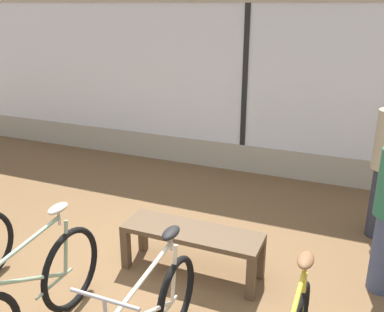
# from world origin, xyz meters

# --- Properties ---
(shop_back_wall) EXTENTS (12.00, 0.08, 3.20)m
(shop_back_wall) POSITION_xyz_m (0.00, 3.77, 1.64)
(shop_back_wall) COLOR #B2A893
(shop_back_wall) RESTS_ON ground_plane
(bicycle_center_left) EXTENTS (0.46, 1.74, 1.06)m
(bicycle_center_left) POSITION_xyz_m (-0.46, -0.50, 0.40)
(bicycle_center_left) COLOR black
(bicycle_center_left) RESTS_ON ground_plane
(display_bench) EXTENTS (1.40, 0.44, 0.48)m
(display_bench) POSITION_xyz_m (0.33, 0.85, 0.39)
(display_bench) COLOR brown
(display_bench) RESTS_ON ground_plane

